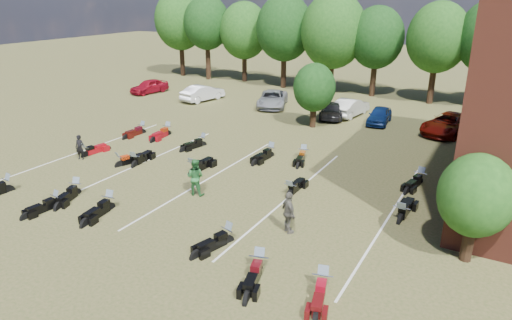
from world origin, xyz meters
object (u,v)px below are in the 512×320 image
Objects in this scene: car_0 at (149,86)px; car_4 at (379,115)px; motorcycle_0 at (8,192)px; motorcycle_14 at (142,133)px; person_grey at (289,213)px; motorcycle_3 at (110,209)px; motorcycle_7 at (86,156)px; person_green at (195,177)px; person_black at (80,147)px.

car_0 is 23.95m from car_4.
car_0 is 1.71× the size of motorcycle_0.
motorcycle_0 is at bearing -81.96° from motorcycle_14.
motorcycle_3 is (-8.46, -2.21, -0.95)m from person_grey.
motorcycle_14 reaches higher than motorcycle_7.
motorcycle_7 is (-0.82, 5.86, 0.00)m from motorcycle_0.
person_green is at bearing 179.01° from motorcycle_7.
motorcycle_7 is (-14.21, -16.93, -0.66)m from car_4.
car_0 is 20.05m from person_black.
motorcycle_0 is at bearing 16.67° from person_green.
person_black is (9.92, -17.42, 0.07)m from car_0.
car_4 is 18.48m from motorcycle_14.
motorcycle_7 is at bearing -50.25° from car_0.
person_green is 9.97m from motorcycle_0.
car_0 reaches higher than motorcycle_0.
person_grey is 0.78× the size of motorcycle_0.
motorcycle_3 is (-2.57, -3.46, -0.97)m from person_green.
person_grey reaches higher than car_0.
motorcycle_3 is at bearing 42.69° from person_green.
car_0 is 25.10m from motorcycle_0.
person_black is at bearing 115.70° from motorcycle_7.
motorcycle_0 is at bearing -124.99° from car_4.
person_grey is (1.32, -19.48, 0.30)m from car_4.
motorcycle_7 is (-0.18, 0.52, -0.79)m from person_black.
car_0 is 14.70m from motorcycle_14.
motorcycle_7 is at bearing 30.68° from person_grey.
person_black is 0.65× the size of motorcycle_3.
person_grey is at bearing 157.28° from person_green.
motorcycle_0 is at bearing -55.31° from car_0.
motorcycle_3 is (6.24, 1.10, 0.00)m from motorcycle_0.
car_4 is 26.44m from motorcycle_0.
car_0 is at bearing -53.91° from person_green.
motorcycle_0 is at bearing -178.98° from motorcycle_3.
person_black is 6.19m from motorcycle_14.
motorcycle_7 is (-15.52, 2.55, -0.95)m from person_grey.
motorcycle_3 is 12.75m from motorcycle_14.
person_green is (9.46, -0.78, 0.18)m from person_black.
car_4 is at bearing 35.03° from person_black.
car_4 is 2.02× the size of person_grey.
motorcycle_0 reaches higher than motorcycle_7.
motorcycle_3 is at bearing 152.70° from motorcycle_7.
car_0 is 2.16× the size of person_green.
person_black is 5.43m from motorcycle_0.
motorcycle_14 is (-0.37, 5.60, 0.00)m from motorcycle_7.
person_green reaches higher than car_0.
motorcycle_0 is 1.08× the size of motorcycle_14.
motorcycle_7 is at bearing -18.38° from person_green.
motorcycle_3 is (16.80, -21.66, -0.71)m from car_0.
car_0 is at bearing 118.84° from motorcycle_3.
person_grey is 15.76m from motorcycle_7.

